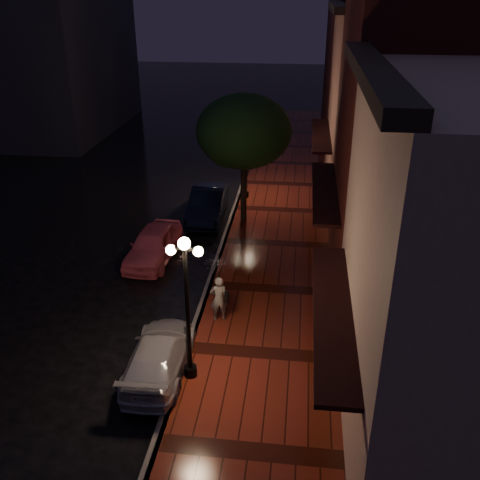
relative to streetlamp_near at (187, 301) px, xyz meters
The scene contains 15 objects.
ground 5.65m from the streetlamp_near, 94.00° to the left, with size 120.00×120.00×0.00m, color black.
sidewalk 5.91m from the streetlamp_near, 69.19° to the left, with size 4.50×60.00×0.15m, color #4C190D.
curb 5.61m from the streetlamp_near, 94.00° to the left, with size 0.25×60.00×0.15m, color #595451.
storefront_near 6.92m from the streetlamp_near, ahead, with size 5.00×8.00×8.50m, color gray.
storefront_mid 10.08m from the streetlamp_near, 46.47° to the left, with size 5.00×8.00×11.00m, color #511914.
storefront_far 16.52m from the streetlamp_near, 66.09° to the left, with size 5.00×8.00×9.00m, color #8C5951.
storefront_extra 25.98m from the streetlamp_near, 75.10° to the left, with size 5.00×12.00×10.00m, color #511914.
streetlamp_near is the anchor object (origin of this frame).
streetlamp_far 14.00m from the streetlamp_near, 90.00° to the left, with size 0.96×0.36×4.31m.
street_tree 11.12m from the streetlamp_near, 88.65° to the left, with size 4.16×4.16×5.80m.
pink_car 7.79m from the streetlamp_near, 112.85° to the left, with size 1.59×3.95×1.35m, color #E65E6E.
navy_car 11.67m from the streetlamp_near, 97.52° to the left, with size 1.53×4.37×1.44m, color black.
silver_car 2.25m from the streetlamp_near, 165.79° to the left, with size 1.62×3.99×1.16m, color #ACACB4.
woman_with_umbrella 3.04m from the streetlamp_near, 82.65° to the left, with size 0.92×0.94×2.21m.
parking_meter 1.80m from the streetlamp_near, 109.81° to the left, with size 0.14×0.12×1.23m.
Camera 1 is at (3.15, -16.67, 10.17)m, focal length 40.00 mm.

